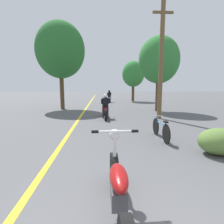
{
  "coord_description": "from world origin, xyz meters",
  "views": [
    {
      "loc": [
        -0.46,
        -1.34,
        1.79
      ],
      "look_at": [
        -0.07,
        4.77,
        0.9
      ],
      "focal_mm": 28.0,
      "sensor_mm": 36.0,
      "label": 1
    }
  ],
  "objects_px": {
    "bicycle_parked": "(161,129)",
    "motorcycle_rider_far": "(109,98)",
    "roadside_tree_left": "(60,50)",
    "motorcycle_rider_lead": "(105,109)",
    "roadside_tree_right_near": "(159,60)",
    "motorcycle_foreground": "(118,189)",
    "roadside_tree_right_far": "(133,74)",
    "utility_pole": "(161,60)"
  },
  "relations": [
    {
      "from": "roadside_tree_left",
      "to": "motorcycle_rider_lead",
      "type": "xyz_separation_m",
      "value": [
        3.34,
        -4.34,
        -4.05
      ]
    },
    {
      "from": "roadside_tree_left",
      "to": "motorcycle_foreground",
      "type": "bearing_deg",
      "value": -74.68
    },
    {
      "from": "utility_pole",
      "to": "motorcycle_rider_far",
      "type": "distance_m",
      "value": 11.07
    },
    {
      "from": "roadside_tree_right_near",
      "to": "motorcycle_foreground",
      "type": "height_order",
      "value": "roadside_tree_right_near"
    },
    {
      "from": "motorcycle_rider_far",
      "to": "utility_pole",
      "type": "bearing_deg",
      "value": -77.5
    },
    {
      "from": "roadside_tree_left",
      "to": "utility_pole",
      "type": "bearing_deg",
      "value": -36.05
    },
    {
      "from": "roadside_tree_right_near",
      "to": "roadside_tree_left",
      "type": "relative_size",
      "value": 0.79
    },
    {
      "from": "roadside_tree_right_far",
      "to": "roadside_tree_left",
      "type": "distance_m",
      "value": 10.0
    },
    {
      "from": "motorcycle_rider_lead",
      "to": "motorcycle_rider_far",
      "type": "distance_m",
      "value": 10.21
    },
    {
      "from": "motorcycle_rider_lead",
      "to": "roadside_tree_left",
      "type": "bearing_deg",
      "value": 127.58
    },
    {
      "from": "roadside_tree_right_near",
      "to": "motorcycle_foreground",
      "type": "distance_m",
      "value": 11.6
    },
    {
      "from": "utility_pole",
      "to": "motorcycle_foreground",
      "type": "height_order",
      "value": "utility_pole"
    },
    {
      "from": "motorcycle_foreground",
      "to": "bicycle_parked",
      "type": "relative_size",
      "value": 1.29
    },
    {
      "from": "roadside_tree_left",
      "to": "motorcycle_rider_lead",
      "type": "distance_m",
      "value": 6.81
    },
    {
      "from": "utility_pole",
      "to": "motorcycle_rider_far",
      "type": "height_order",
      "value": "utility_pole"
    },
    {
      "from": "utility_pole",
      "to": "motorcycle_rider_far",
      "type": "bearing_deg",
      "value": 102.5
    },
    {
      "from": "motorcycle_rider_lead",
      "to": "bicycle_parked",
      "type": "relative_size",
      "value": 1.29
    },
    {
      "from": "motorcycle_foreground",
      "to": "motorcycle_rider_lead",
      "type": "bearing_deg",
      "value": 89.79
    },
    {
      "from": "motorcycle_foreground",
      "to": "motorcycle_rider_lead",
      "type": "height_order",
      "value": "motorcycle_rider_lead"
    },
    {
      "from": "motorcycle_foreground",
      "to": "roadside_tree_left",
      "type": "bearing_deg",
      "value": 105.32
    },
    {
      "from": "utility_pole",
      "to": "roadside_tree_left",
      "type": "height_order",
      "value": "roadside_tree_left"
    },
    {
      "from": "motorcycle_rider_far",
      "to": "motorcycle_rider_lead",
      "type": "bearing_deg",
      "value": -94.01
    },
    {
      "from": "bicycle_parked",
      "to": "roadside_tree_right_far",
      "type": "bearing_deg",
      "value": 83.08
    },
    {
      "from": "bicycle_parked",
      "to": "utility_pole",
      "type": "bearing_deg",
      "value": 72.1
    },
    {
      "from": "utility_pole",
      "to": "roadside_tree_right_far",
      "type": "distance_m",
      "value": 11.67
    },
    {
      "from": "roadside_tree_right_far",
      "to": "bicycle_parked",
      "type": "bearing_deg",
      "value": -96.92
    },
    {
      "from": "utility_pole",
      "to": "roadside_tree_right_near",
      "type": "relative_size",
      "value": 1.17
    },
    {
      "from": "motorcycle_rider_lead",
      "to": "motorcycle_rider_far",
      "type": "height_order",
      "value": "motorcycle_rider_far"
    },
    {
      "from": "utility_pole",
      "to": "motorcycle_foreground",
      "type": "relative_size",
      "value": 2.87
    },
    {
      "from": "roadside_tree_right_near",
      "to": "motorcycle_rider_far",
      "type": "bearing_deg",
      "value": 113.07
    },
    {
      "from": "roadside_tree_left",
      "to": "motorcycle_rider_lead",
      "type": "height_order",
      "value": "roadside_tree_left"
    },
    {
      "from": "motorcycle_rider_lead",
      "to": "roadside_tree_right_near",
      "type": "bearing_deg",
      "value": 34.5
    },
    {
      "from": "roadside_tree_right_far",
      "to": "utility_pole",
      "type": "bearing_deg",
      "value": -93.13
    },
    {
      "from": "utility_pole",
      "to": "roadside_tree_left",
      "type": "relative_size",
      "value": 0.93
    },
    {
      "from": "roadside_tree_right_near",
      "to": "bicycle_parked",
      "type": "distance_m",
      "value": 7.88
    },
    {
      "from": "roadside_tree_right_near",
      "to": "motorcycle_rider_lead",
      "type": "relative_size",
      "value": 2.47
    },
    {
      "from": "roadside_tree_right_near",
      "to": "motorcycle_rider_lead",
      "type": "height_order",
      "value": "roadside_tree_right_near"
    },
    {
      "from": "roadside_tree_right_near",
      "to": "roadside_tree_left",
      "type": "height_order",
      "value": "roadside_tree_left"
    },
    {
      "from": "bicycle_parked",
      "to": "motorcycle_rider_far",
      "type": "bearing_deg",
      "value": 94.32
    },
    {
      "from": "motorcycle_rider_far",
      "to": "bicycle_parked",
      "type": "xyz_separation_m",
      "value": [
        1.08,
        -14.33,
        -0.19
      ]
    },
    {
      "from": "roadside_tree_right_near",
      "to": "motorcycle_rider_far",
      "type": "xyz_separation_m",
      "value": [
        -3.19,
        7.5,
        -3.12
      ]
    },
    {
      "from": "roadside_tree_left",
      "to": "bicycle_parked",
      "type": "bearing_deg",
      "value": -58.83
    }
  ]
}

